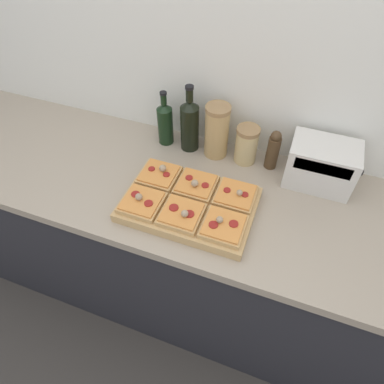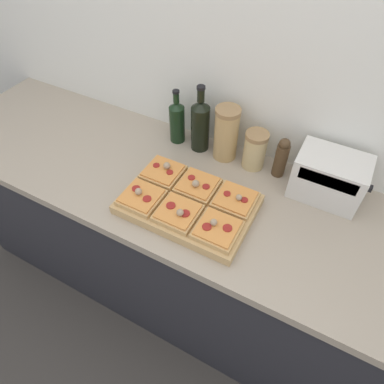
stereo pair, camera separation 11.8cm
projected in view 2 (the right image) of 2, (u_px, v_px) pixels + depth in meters
ground_plane at (176, 347)px, 1.81m from camera, size 12.00×12.00×0.00m
wall_back at (254, 70)px, 1.30m from camera, size 6.00×0.06×2.50m
kitchen_counter at (206, 255)px, 1.67m from camera, size 2.63×0.67×0.90m
cutting_board at (188, 204)px, 1.28m from camera, size 0.49×0.32×0.04m
pizza_slice_back_left at (163, 172)px, 1.36m from camera, size 0.15×0.14×0.06m
pizza_slice_back_center at (198, 185)px, 1.31m from camera, size 0.15×0.14×0.06m
pizza_slice_back_right at (235, 200)px, 1.26m from camera, size 0.15×0.14×0.05m
pizza_slice_front_left at (141, 197)px, 1.26m from camera, size 0.15×0.14×0.05m
pizza_slice_front_center at (178, 213)px, 1.21m from camera, size 0.15×0.14×0.05m
pizza_slice_front_right at (217, 229)px, 1.16m from camera, size 0.15×0.14×0.05m
olive_oil_bottle at (177, 121)px, 1.50m from camera, size 0.07×0.07×0.25m
wine_bottle at (200, 124)px, 1.45m from camera, size 0.08×0.08×0.30m
grain_jar_tall at (226, 134)px, 1.41m from camera, size 0.10×0.10×0.24m
grain_jar_short at (255, 150)px, 1.40m from camera, size 0.10×0.10×0.17m
pepper_mill at (281, 158)px, 1.36m from camera, size 0.05×0.05×0.18m
toaster_oven at (329, 177)px, 1.28m from camera, size 0.28×0.17×0.18m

